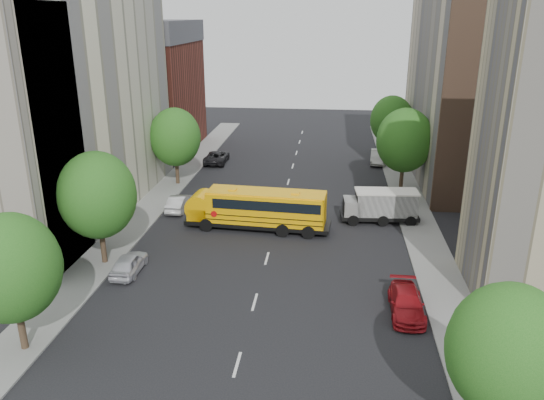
% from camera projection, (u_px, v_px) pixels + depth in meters
% --- Properties ---
extents(ground, '(120.00, 120.00, 0.00)m').
position_uv_depth(ground, '(270.00, 247.00, 39.08)').
color(ground, black).
rests_on(ground, ground).
extents(sidewalk_left, '(3.00, 80.00, 0.12)m').
position_uv_depth(sidewalk_left, '(143.00, 215.00, 44.97)').
color(sidewalk_left, slate).
rests_on(sidewalk_left, ground).
extents(sidewalk_right, '(3.00, 80.00, 0.12)m').
position_uv_depth(sidewalk_right, '(419.00, 227.00, 42.53)').
color(sidewalk_right, slate).
rests_on(sidewalk_right, ground).
extents(lane_markings, '(0.15, 64.00, 0.01)m').
position_uv_depth(lane_markings, '(283.00, 201.00, 48.45)').
color(lane_markings, silver).
rests_on(lane_markings, ground).
extents(building_left_cream, '(10.00, 26.00, 20.00)m').
position_uv_depth(building_left_cream, '(60.00, 94.00, 43.29)').
color(building_left_cream, beige).
rests_on(building_left_cream, ground).
extents(building_left_redbrick, '(10.00, 15.00, 13.00)m').
position_uv_depth(building_left_redbrick, '(151.00, 97.00, 65.07)').
color(building_left_redbrick, maroon).
rests_on(building_left_redbrick, ground).
extents(building_right_far, '(10.00, 22.00, 18.00)m').
position_uv_depth(building_right_far, '(472.00, 90.00, 52.92)').
color(building_right_far, '#BCAE92').
rests_on(building_right_far, ground).
extents(building_right_sidewall, '(10.10, 0.30, 18.00)m').
position_uv_depth(building_right_sidewall, '(505.00, 109.00, 42.61)').
color(building_right_sidewall, brown).
rests_on(building_right_sidewall, ground).
extents(street_tree_0, '(4.80, 4.80, 7.41)m').
position_uv_depth(street_tree_0, '(11.00, 268.00, 25.59)').
color(street_tree_0, '#38281C').
rests_on(street_tree_0, ground).
extents(street_tree_1, '(5.12, 5.12, 7.90)m').
position_uv_depth(street_tree_1, '(97.00, 195.00, 34.86)').
color(street_tree_1, '#38281C').
rests_on(street_tree_1, ground).
extents(street_tree_2, '(4.99, 4.99, 7.71)m').
position_uv_depth(street_tree_2, '(175.00, 137.00, 51.76)').
color(street_tree_2, '#38281C').
rests_on(street_tree_2, ground).
extents(street_tree_3, '(4.61, 4.61, 7.11)m').
position_uv_depth(street_tree_3, '(509.00, 352.00, 19.57)').
color(street_tree_3, '#38281C').
rests_on(street_tree_3, ground).
extents(street_tree_4, '(5.25, 5.25, 8.10)m').
position_uv_depth(street_tree_4, '(405.00, 140.00, 49.34)').
color(street_tree_4, '#38281C').
rests_on(street_tree_4, ground).
extents(street_tree_5, '(4.86, 4.86, 7.51)m').
position_uv_depth(street_tree_5, '(392.00, 120.00, 60.71)').
color(street_tree_5, '#38281C').
rests_on(street_tree_5, ground).
extents(school_bus, '(11.68, 3.53, 3.25)m').
position_uv_depth(school_bus, '(256.00, 207.00, 41.77)').
color(school_bus, black).
rests_on(school_bus, ground).
extents(safari_truck, '(6.42, 2.73, 2.69)m').
position_uv_depth(safari_truck, '(380.00, 205.00, 43.33)').
color(safari_truck, black).
rests_on(safari_truck, ground).
extents(parked_car_0, '(1.64, 3.98, 1.35)m').
position_uv_depth(parked_car_0, '(129.00, 263.00, 34.97)').
color(parked_car_0, silver).
rests_on(parked_car_0, ground).
extents(parked_car_1, '(1.43, 4.08, 1.34)m').
position_uv_depth(parked_car_1, '(179.00, 203.00, 46.16)').
color(parked_car_1, silver).
rests_on(parked_car_1, ground).
extents(parked_car_2, '(2.46, 5.17, 1.42)m').
position_uv_depth(parked_car_2, '(217.00, 157.00, 60.78)').
color(parked_car_2, black).
rests_on(parked_car_2, ground).
extents(parked_car_3, '(1.88, 4.57, 1.32)m').
position_uv_depth(parked_car_3, '(406.00, 303.00, 30.22)').
color(parked_car_3, maroon).
rests_on(parked_car_3, ground).
extents(parked_car_5, '(2.05, 4.72, 1.51)m').
position_uv_depth(parked_car_5, '(378.00, 157.00, 60.61)').
color(parked_car_5, '#999A95').
rests_on(parked_car_5, ground).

